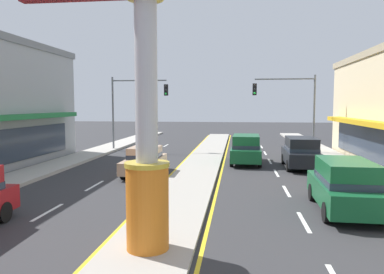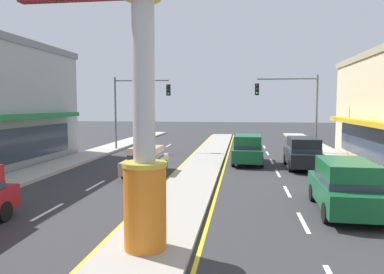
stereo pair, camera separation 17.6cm
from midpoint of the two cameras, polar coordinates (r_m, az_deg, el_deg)
The scene contains 11 objects.
median_strip at distance 21.54m, azimuth 0.65°, elevation -5.17°, with size 2.41×52.00×0.14m, color #A39E93.
sidewalk_left at distance 22.52m, azimuth -23.45°, elevation -5.09°, with size 2.37×60.00×0.18m, color #ADA89E.
sidewalk_right at distance 20.53m, azimuth 25.91°, elevation -6.13°, with size 2.37×60.00×0.18m, color #ADA89E.
lane_markings at distance 20.23m, azimuth 0.22°, elevation -6.03°, with size 9.15×52.00×0.01m.
district_sign at distance 9.41m, azimuth -7.68°, elevation 9.26°, with size 7.09×1.16×8.11m.
traffic_light_left_side at distance 31.29m, azimuth -9.31°, elevation 5.62°, with size 4.86×0.46×6.20m.
traffic_light_right_side at distance 29.95m, azimuth 14.97°, elevation 5.55°, with size 4.86×0.46×6.20m.
suv_near_right_lane at distance 14.42m, azimuth 22.28°, elevation -6.94°, with size 2.07×4.66×1.90m.
suv_near_left_lane at distance 24.48m, azimuth 8.17°, elevation -1.83°, with size 2.07×4.66×1.90m.
sedan_far_left_oncoming at distance 20.74m, azimuth -7.61°, elevation -3.60°, with size 1.86×4.31×1.53m.
suv_kerb_right at distance 23.45m, azimuth 16.32°, elevation -2.28°, with size 2.04×4.64×1.90m.
Camera 1 is at (2.29, -3.08, 3.88)m, focal length 34.41 mm.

